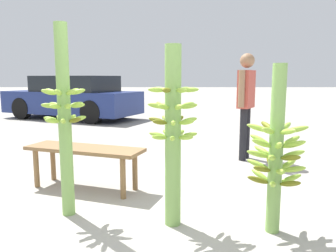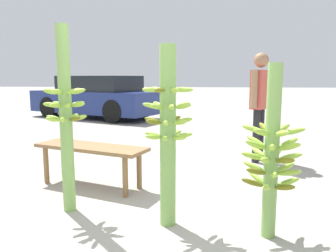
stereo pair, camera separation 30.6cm
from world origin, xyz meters
TOP-DOWN VIEW (x-y plane):
  - ground_plane at (0.00, 0.00)m, footprint 80.00×80.00m
  - banana_stalk_left at (-0.94, 0.50)m, footprint 0.39×0.39m
  - banana_stalk_center at (0.03, 0.29)m, footprint 0.43×0.43m
  - banana_stalk_right at (0.85, 0.16)m, footprint 0.48×0.48m
  - vendor_person at (1.18, 2.58)m, footprint 0.36×0.54m
  - market_bench at (-0.96, 1.22)m, footprint 1.42×0.84m
  - parked_car at (-2.95, 7.69)m, footprint 4.50×3.21m

SIDE VIEW (x-z plane):
  - ground_plane at x=0.00m, z-range 0.00..0.00m
  - market_bench at x=-0.96m, z-range 0.17..0.65m
  - parked_car at x=-2.95m, z-range -0.01..1.30m
  - banana_stalk_right at x=0.85m, z-range -0.01..1.36m
  - banana_stalk_center at x=0.03m, z-range 0.04..1.57m
  - banana_stalk_left at x=-0.94m, z-range 0.03..1.77m
  - vendor_person at x=1.18m, z-range 0.17..1.79m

